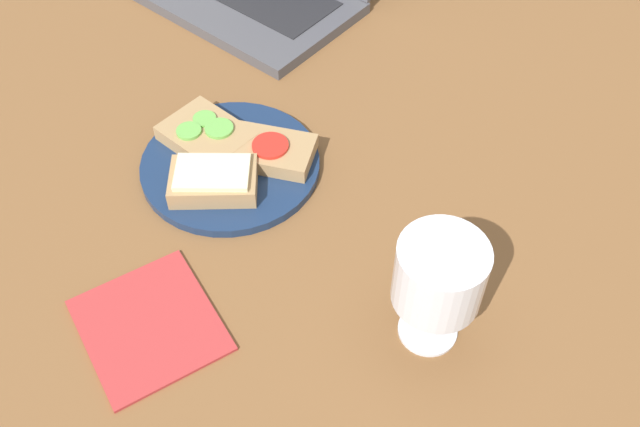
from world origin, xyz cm
name	(u,v)px	position (x,y,z in cm)	size (l,w,h in cm)	color
wooden_table	(323,186)	(0.00, 0.00, 1.50)	(140.00, 140.00, 3.00)	brown
plate	(230,165)	(-9.82, -5.98, 3.58)	(21.95, 21.95, 1.16)	navy
sandwich_with_cheese	(213,180)	(-8.14, -10.27, 5.61)	(11.95, 11.61, 3.04)	#A88456
sandwich_with_tomato	(267,150)	(-6.90, -2.38, 5.21)	(13.10, 10.91, 2.37)	#A88456
sandwich_with_cucumber	(207,135)	(-14.39, -5.27, 5.24)	(10.89, 8.22, 2.41)	#A88456
wine_glass	(439,279)	(21.85, -9.71, 12.35)	(8.57, 8.57, 13.51)	white
napkin	(149,325)	(-0.50, -27.50, 3.20)	(14.42, 13.06, 0.40)	#B23333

